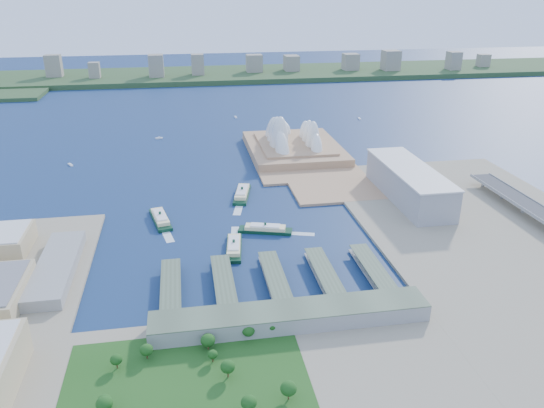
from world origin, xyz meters
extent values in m
plane|color=#101F4A|center=(0.00, 0.00, 0.00)|extent=(3000.00, 3000.00, 0.00)
cube|color=gray|center=(0.00, -210.00, 1.50)|extent=(720.00, 180.00, 3.00)
cube|color=gray|center=(240.00, -50.00, 1.50)|extent=(240.00, 500.00, 3.00)
cube|color=tan|center=(107.50, 260.00, 1.50)|extent=(135.00, 220.00, 3.00)
cube|color=#2D4926|center=(0.00, 980.00, 6.00)|extent=(2200.00, 260.00, 12.00)
cube|color=gray|center=(195.00, 80.00, 20.50)|extent=(45.00, 155.00, 35.00)
cube|color=gray|center=(15.00, -135.00, 9.00)|extent=(200.00, 28.00, 12.00)
camera|label=1|loc=(-52.07, -446.35, 229.08)|focal=35.00mm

